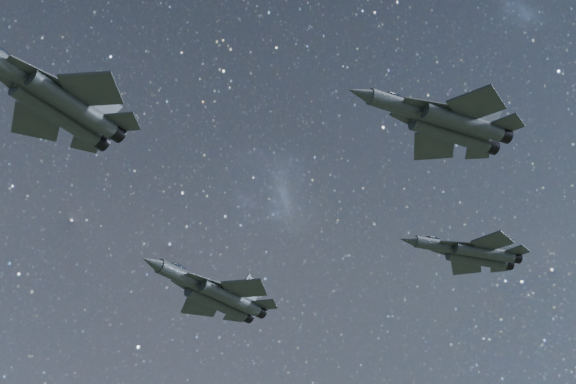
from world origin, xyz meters
TOP-DOWN VIEW (x-y plane):
  - jet_lead at (-22.77, 4.90)m, footprint 20.04×13.24m
  - jet_left at (3.56, 23.72)m, footprint 19.43×13.04m
  - jet_right at (6.09, -15.67)m, footprint 16.31×11.45m
  - jet_slot at (24.57, 1.74)m, footprint 15.21×10.42m

SIDE VIEW (x-z plane):
  - jet_left at x=3.56m, z-range 141.40..146.31m
  - jet_right at x=6.09m, z-range 142.12..146.23m
  - jet_slot at x=24.57m, z-range 142.99..146.80m
  - jet_lead at x=-22.77m, z-range 146.85..151.97m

